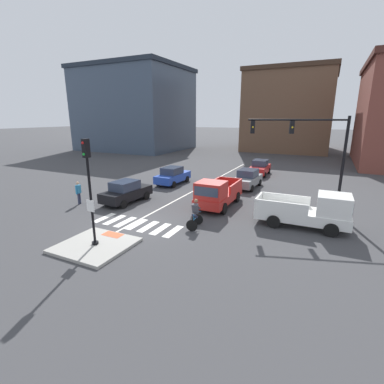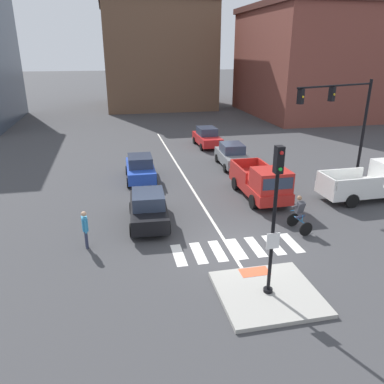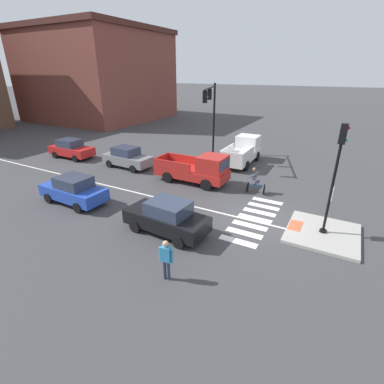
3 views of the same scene
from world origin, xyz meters
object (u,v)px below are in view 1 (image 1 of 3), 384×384
Objects in this scene: car_grey_eastbound_far at (247,179)px; pedestrian_at_curb_left at (78,191)px; car_black_westbound_near at (126,192)px; pickup_truck_white_cross_right at (311,211)px; car_blue_westbound_far at (173,176)px; signal_pole at (89,183)px; traffic_light_mast at (312,146)px; cyclist at (195,213)px; pickup_truck_red_eastbound_mid at (217,194)px; car_red_eastbound_distant at (260,168)px.

pedestrian_at_curb_left reaches higher than car_grey_eastbound_far.
car_black_westbound_near is at bearing 33.19° from pedestrian_at_curb_left.
car_blue_westbound_far is at bearing 154.39° from pickup_truck_white_cross_right.
signal_pole is 13.50m from traffic_light_mast.
cyclist is (-0.17, -10.60, 0.06)m from car_grey_eastbound_far.
car_black_westbound_near is at bearing -164.69° from pickup_truck_red_eastbound_mid.
car_blue_westbound_far is 0.81× the size of pickup_truck_red_eastbound_mid.
traffic_light_mast is 4.50m from pickup_truck_white_cross_right.
car_grey_eastbound_far is 14.12m from pedestrian_at_curb_left.
car_grey_eastbound_far is (3.52, 15.00, -2.40)m from signal_pole.
car_black_westbound_near is 6.74m from pickup_truck_red_eastbound_mid.
traffic_light_mast is at bearing 99.01° from pickup_truck_white_cross_right.
car_blue_westbound_far is 7.98m from pickup_truck_red_eastbound_mid.
signal_pole is 15.60m from car_grey_eastbound_far.
pickup_truck_white_cross_right reaches higher than car_red_eastbound_distant.
signal_pole is 1.22× the size of car_grey_eastbound_far.
car_grey_eastbound_far is at bearing 86.63° from pickup_truck_red_eastbound_mid.
car_grey_eastbound_far is at bearing 126.71° from pickup_truck_white_cross_right.
car_red_eastbound_distant is at bearing 65.63° from car_black_westbound_near.
traffic_light_mast is 1.49× the size of car_black_westbound_near.
car_grey_eastbound_far is at bearing 76.80° from signal_pole.
signal_pole is at bearing -63.04° from car_black_westbound_near.
car_grey_eastbound_far is (0.29, -6.21, 0.00)m from car_red_eastbound_distant.
traffic_light_mast is 1.51× the size of car_blue_westbound_far.
traffic_light_mast is at bearing 16.09° from car_black_westbound_near.
traffic_light_mast is 1.50× the size of car_grey_eastbound_far.
pickup_truck_red_eastbound_mid reaches higher than car_black_westbound_near.
car_grey_eastbound_far is at bearing 137.50° from traffic_light_mast.
traffic_light_mast is at bearing 49.00° from signal_pole.
pickup_truck_white_cross_right is at bearing 25.97° from cyclist.
signal_pole reaches higher than car_grey_eastbound_far.
pickup_truck_white_cross_right is (12.65, 0.66, 0.17)m from car_black_westbound_near.
car_blue_westbound_far is 9.01m from pedestrian_at_curb_left.
car_blue_westbound_far is 11.02m from cyclist.
car_red_eastbound_distant is at bearing 113.44° from pickup_truck_white_cross_right.
car_red_eastbound_distant is 15.19m from pickup_truck_white_cross_right.
traffic_light_mast reaches higher than pickup_truck_white_cross_right.
car_red_eastbound_distant is (-5.59, 11.07, -3.61)m from traffic_light_mast.
car_red_eastbound_distant is 12.81m from pickup_truck_red_eastbound_mid.
signal_pole is 0.99× the size of pickup_truck_white_cross_right.
pickup_truck_white_cross_right is (12.47, -5.98, 0.17)m from car_blue_westbound_far.
signal_pole is at bearing -103.20° from car_grey_eastbound_far.
traffic_light_mast is 12.93m from car_blue_westbound_far.
cyclist reaches higher than car_black_westbound_near.
cyclist is (0.22, -4.01, -0.11)m from pickup_truck_red_eastbound_mid.
cyclist reaches higher than car_grey_eastbound_far.
traffic_light_mast is 13.19m from car_black_westbound_near.
car_black_westbound_near is at bearing -163.91° from traffic_light_mast.
car_blue_westbound_far is at bearing 103.55° from signal_pole.
car_grey_eastbound_far is 10.61m from cyclist.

